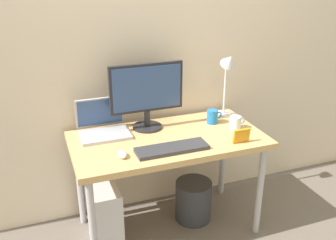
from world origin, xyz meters
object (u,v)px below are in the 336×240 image
monitor (147,92)px  coffee_mug (213,117)px  mouse (122,154)px  photo_frame (241,136)px  computer_tower (104,212)px  desk (168,147)px  desk_lamp (228,70)px  glass_cup (235,123)px  laptop (103,125)px  wastebasket (193,200)px  keyboard (172,149)px

monitor → coffee_mug: size_ratio=4.40×
mouse → monitor: bearing=53.0°
coffee_mug → monitor: bearing=170.2°
monitor → photo_frame: bearing=-41.4°
monitor → coffee_mug: monitor is taller
computer_tower → desk: bearing=-4.5°
desk_lamp → coffee_mug: 0.34m
glass_cup → computer_tower: size_ratio=0.27×
laptop → computer_tower: size_ratio=0.76×
laptop → mouse: 0.37m
laptop → wastebasket: bearing=-16.7°
coffee_mug → wastebasket: bearing=-153.6°
coffee_mug → wastebasket: (-0.17, -0.08, -0.60)m
monitor → laptop: size_ratio=1.55×
mouse → coffee_mug: 0.76m
wastebasket → coffee_mug: bearing=26.4°
photo_frame → wastebasket: photo_frame is taller
laptop → coffee_mug: size_ratio=2.85×
keyboard → coffee_mug: coffee_mug is taller
photo_frame → computer_tower: bearing=162.3°
glass_cup → photo_frame: bearing=-109.9°
monitor → keyboard: size_ratio=1.12×
laptop → wastebasket: (0.59, -0.18, -0.61)m
mouse → coffee_mug: size_ratio=0.80×
desk → coffee_mug: 0.41m
mouse → wastebasket: bearing=19.0°
glass_cup → computer_tower: glass_cup is taller
mouse → computer_tower: bearing=116.6°
monitor → wastebasket: size_ratio=1.65×
monitor → photo_frame: 0.67m
monitor → laptop: 0.36m
desk_lamp → wastebasket: desk_lamp is taller
coffee_mug → wastebasket: coffee_mug is taller
monitor → coffee_mug: bearing=-9.8°
laptop → wastebasket: 0.87m
desk_lamp → glass_cup: (-0.05, -0.22, -0.30)m
monitor → glass_cup: (0.55, -0.22, -0.21)m
keyboard → coffee_mug: (0.41, 0.29, 0.04)m
desk_lamp → glass_cup: 0.38m
desk → photo_frame: bearing=-30.2°
desk → laptop: (-0.38, 0.21, 0.13)m
mouse → photo_frame: size_ratio=0.82×
desk → laptop: 0.45m
keyboard → mouse: bearing=175.8°
computer_tower → mouse: bearing=-63.4°
desk_lamp → glass_cup: desk_lamp is taller
laptop → wastebasket: laptop is taller
monitor → desk_lamp: 0.60m
computer_tower → wastebasket: 0.65m
mouse → glass_cup: bearing=8.9°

